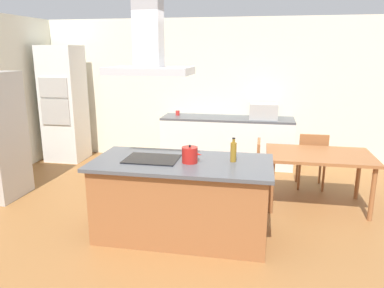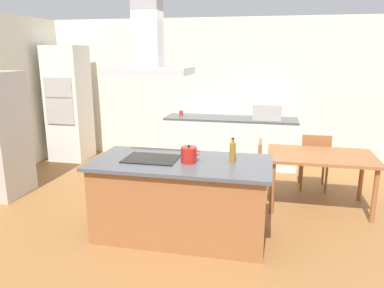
# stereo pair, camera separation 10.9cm
# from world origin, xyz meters

# --- Properties ---
(ground) EXTENTS (16.00, 16.00, 0.00)m
(ground) POSITION_xyz_m (0.00, 1.50, 0.00)
(ground) COLOR #936033
(wall_back) EXTENTS (7.20, 0.10, 2.70)m
(wall_back) POSITION_xyz_m (0.00, 3.25, 1.35)
(wall_back) COLOR silver
(wall_back) RESTS_ON ground
(kitchen_island) EXTENTS (2.01, 0.98, 0.90)m
(kitchen_island) POSITION_xyz_m (0.00, 0.00, 0.45)
(kitchen_island) COLOR #995B33
(kitchen_island) RESTS_ON ground
(cooktop) EXTENTS (0.60, 0.44, 0.01)m
(cooktop) POSITION_xyz_m (-0.35, 0.00, 0.91)
(cooktop) COLOR black
(cooktop) RESTS_ON kitchen_island
(tea_kettle) EXTENTS (0.23, 0.17, 0.20)m
(tea_kettle) POSITION_xyz_m (0.10, -0.04, 0.99)
(tea_kettle) COLOR #B21E19
(tea_kettle) RESTS_ON kitchen_island
(olive_oil_bottle) EXTENTS (0.07, 0.07, 0.27)m
(olive_oil_bottle) POSITION_xyz_m (0.57, 0.09, 1.02)
(olive_oil_bottle) COLOR olive
(olive_oil_bottle) RESTS_ON kitchen_island
(back_counter) EXTENTS (2.43, 0.62, 0.90)m
(back_counter) POSITION_xyz_m (0.24, 2.88, 0.45)
(back_counter) COLOR silver
(back_counter) RESTS_ON ground
(countertop_microwave) EXTENTS (0.50, 0.38, 0.28)m
(countertop_microwave) POSITION_xyz_m (0.89, 2.88, 1.04)
(countertop_microwave) COLOR #B2AFAA
(countertop_microwave) RESTS_ON back_counter
(coffee_mug_red) EXTENTS (0.08, 0.08, 0.09)m
(coffee_mug_red) POSITION_xyz_m (-0.72, 2.95, 0.95)
(coffee_mug_red) COLOR red
(coffee_mug_red) RESTS_ON back_counter
(wall_oven_stack) EXTENTS (0.70, 0.66, 2.20)m
(wall_oven_stack) POSITION_xyz_m (-2.90, 2.65, 1.10)
(wall_oven_stack) COLOR silver
(wall_oven_stack) RESTS_ON ground
(dining_table) EXTENTS (1.40, 0.90, 0.75)m
(dining_table) POSITION_xyz_m (1.65, 1.17, 0.67)
(dining_table) COLOR #995B33
(dining_table) RESTS_ON ground
(chair_at_left_end) EXTENTS (0.42, 0.42, 0.89)m
(chair_at_left_end) POSITION_xyz_m (0.73, 1.17, 0.51)
(chair_at_left_end) COLOR #2D6BB7
(chair_at_left_end) RESTS_ON ground
(chair_facing_back_wall) EXTENTS (0.42, 0.42, 0.89)m
(chair_facing_back_wall) POSITION_xyz_m (1.65, 1.84, 0.51)
(chair_facing_back_wall) COLOR #2D6BB7
(chair_facing_back_wall) RESTS_ON ground
(range_hood) EXTENTS (0.90, 0.55, 0.78)m
(range_hood) POSITION_xyz_m (-0.35, 0.00, 2.10)
(range_hood) COLOR #ADADB2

